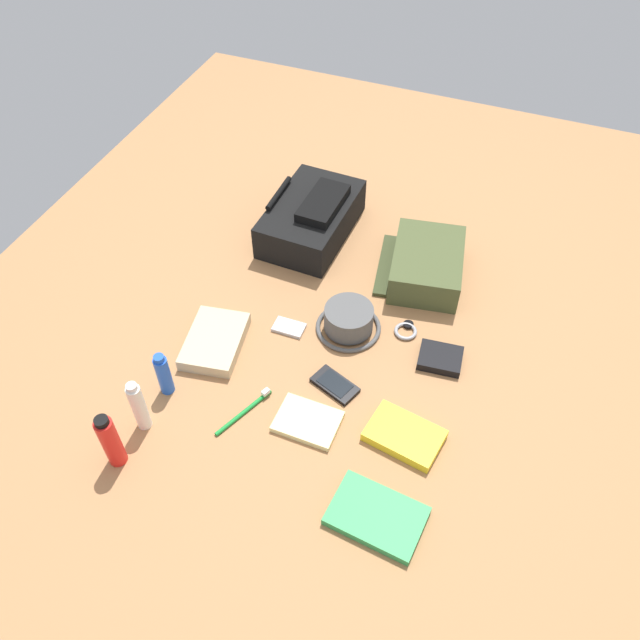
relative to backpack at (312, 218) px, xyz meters
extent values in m
cube|color=#A87347|center=(-0.36, -0.17, -0.07)|extent=(2.64, 2.02, 0.02)
cube|color=black|center=(0.00, 0.00, 0.00)|extent=(0.36, 0.23, 0.11)
cube|color=black|center=(0.00, -0.04, 0.07)|extent=(0.20, 0.11, 0.03)
cylinder|color=black|center=(0.00, 0.11, 0.06)|extent=(0.16, 0.02, 0.02)
cube|color=#47512D|center=(-0.06, -0.38, -0.01)|extent=(0.30, 0.24, 0.09)
cube|color=#394124|center=(-0.06, -0.27, -0.05)|extent=(0.26, 0.11, 0.01)
cylinder|color=#545454|center=(-0.33, -0.24, -0.02)|extent=(0.13, 0.13, 0.07)
torus|color=#545454|center=(-0.33, -0.24, -0.05)|extent=(0.18, 0.18, 0.01)
cylinder|color=red|center=(-0.90, 0.12, 0.02)|extent=(0.04, 0.04, 0.15)
cylinder|color=black|center=(-0.90, 0.12, 0.10)|extent=(0.03, 0.03, 0.01)
cylinder|color=white|center=(-0.80, 0.11, 0.01)|extent=(0.03, 0.03, 0.14)
cylinder|color=silver|center=(-0.80, 0.11, 0.09)|extent=(0.03, 0.03, 0.01)
cylinder|color=blue|center=(-0.69, 0.11, 0.00)|extent=(0.03, 0.03, 0.12)
cylinder|color=blue|center=(-0.69, 0.11, 0.07)|extent=(0.03, 0.03, 0.01)
cube|color=#2D934C|center=(-0.82, -0.48, -0.05)|extent=(0.15, 0.21, 0.02)
cube|color=white|center=(-0.82, -0.48, -0.05)|extent=(0.14, 0.20, 0.01)
cube|color=yellow|center=(-0.61, -0.48, -0.05)|extent=(0.14, 0.19, 0.03)
cube|color=white|center=(-0.61, -0.48, -0.05)|extent=(0.13, 0.18, 0.02)
cube|color=black|center=(-0.52, -0.27, -0.05)|extent=(0.10, 0.13, 0.01)
cube|color=black|center=(-0.52, -0.27, -0.05)|extent=(0.08, 0.09, 0.00)
cube|color=#B7B7BC|center=(-0.39, -0.09, -0.05)|extent=(0.05, 0.08, 0.01)
cylinder|color=silver|center=(-0.39, -0.11, -0.05)|extent=(0.03, 0.03, 0.00)
torus|color=#99999E|center=(-0.29, -0.39, -0.05)|extent=(0.06, 0.06, 0.01)
cylinder|color=black|center=(-0.26, -0.39, -0.05)|extent=(0.03, 0.03, 0.01)
cylinder|color=#198C33|center=(-0.68, -0.10, -0.05)|extent=(0.17, 0.08, 0.01)
cube|color=white|center=(-0.61, -0.12, -0.04)|extent=(0.02, 0.02, 0.01)
cube|color=black|center=(-0.35, -0.50, -0.05)|extent=(0.10, 0.12, 0.02)
cube|color=beige|center=(-0.65, -0.25, -0.05)|extent=(0.11, 0.15, 0.02)
cube|color=#C6B289|center=(-0.52, 0.07, -0.04)|extent=(0.22, 0.17, 0.04)
camera|label=1|loc=(-1.43, -0.59, 1.26)|focal=36.24mm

